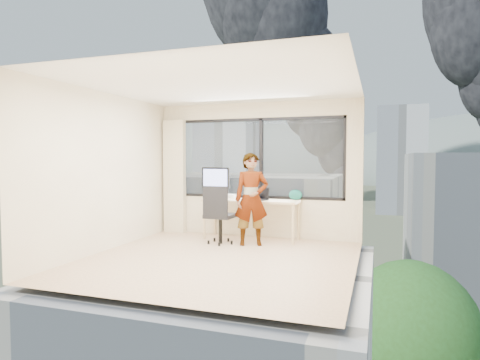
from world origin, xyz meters
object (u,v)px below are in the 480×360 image
at_px(desk, 251,219).
at_px(game_console, 231,196).
at_px(chair, 220,214).
at_px(handbag, 295,195).
at_px(monitor, 216,182).
at_px(laptop, 258,194).
at_px(person, 251,199).

relative_size(desk, game_console, 5.95).
bearing_deg(chair, handbag, 34.97).
height_order(monitor, handbag, monitor).
xyz_separation_m(laptop, handbag, (0.65, 0.25, -0.01)).
distance_m(chair, monitor, 0.93).
bearing_deg(person, chair, 164.76).
distance_m(desk, handbag, 0.95).
bearing_deg(monitor, chair, -53.00).
relative_size(game_console, handbag, 1.22).
relative_size(laptop, handbag, 1.39).
distance_m(monitor, game_console, 0.41).
distance_m(chair, person, 0.63).
bearing_deg(game_console, handbag, 14.72).
bearing_deg(chair, monitor, 120.79).
relative_size(desk, monitor, 2.97).
relative_size(monitor, handbag, 2.45).
bearing_deg(handbag, person, -113.61).
distance_m(desk, laptop, 0.50).
height_order(desk, laptop, laptop).
bearing_deg(game_console, person, -31.84).
bearing_deg(laptop, handbag, 41.13).
xyz_separation_m(desk, monitor, (-0.76, 0.11, 0.68)).
xyz_separation_m(game_console, laptop, (0.65, -0.31, 0.07)).
xyz_separation_m(chair, handbag, (1.20, 0.77, 0.31)).
distance_m(chair, handbag, 1.46).
bearing_deg(person, game_console, 109.00).
relative_size(desk, chair, 1.69).
relative_size(person, handbag, 6.54).
distance_m(game_console, laptop, 0.72).
xyz_separation_m(chair, laptop, (0.55, 0.52, 0.32)).
height_order(monitor, game_console, monitor).
xyz_separation_m(monitor, laptop, (0.91, -0.15, -0.20)).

